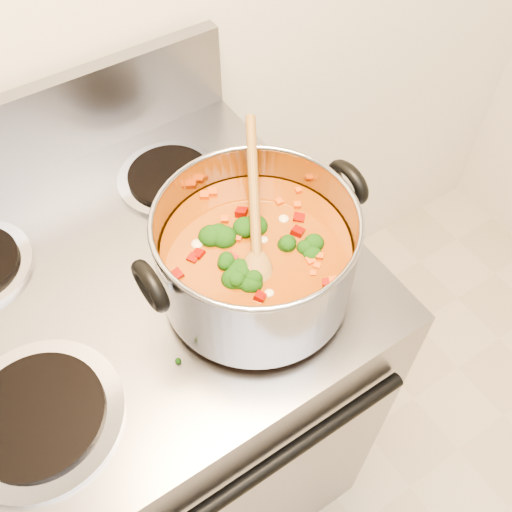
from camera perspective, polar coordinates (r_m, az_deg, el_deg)
The scene contains 4 objects.
electric_range at distance 1.30m, azimuth -10.02°, elevation -13.73°, with size 0.74×0.67×1.08m.
stockpot at distance 0.80m, azimuth 0.03°, elevation -0.14°, with size 0.34×0.28×0.17m.
wooden_spoon at distance 0.78m, azimuth -0.04°, elevation 2.63°, with size 0.16×0.24×0.10m.
cooktop_crumbs at distance 0.84m, azimuth -7.65°, elevation -8.03°, with size 0.04×0.25×0.01m.
Camera 1 is at (-0.03, 0.62, 1.65)m, focal length 40.00 mm.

